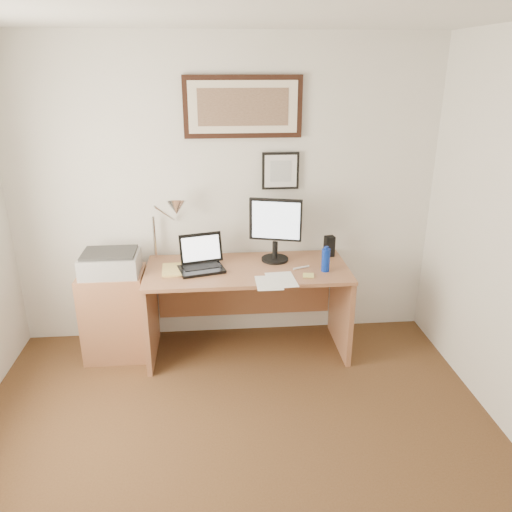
{
  "coord_description": "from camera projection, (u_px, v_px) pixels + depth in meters",
  "views": [
    {
      "loc": [
        -0.1,
        -2.01,
        2.25
      ],
      "look_at": [
        0.2,
        1.43,
        0.93
      ],
      "focal_mm": 35.0,
      "sensor_mm": 36.0,
      "label": 1
    }
  ],
  "objects": [
    {
      "name": "floor",
      "position": [
        242.0,
        512.0,
        2.68
      ],
      "size": [
        4.0,
        4.0,
        0.0
      ],
      "primitive_type": "plane",
      "color": "#4E321C",
      "rests_on": "ground"
    },
    {
      "name": "book",
      "position": [
        162.0,
        270.0,
        3.87
      ],
      "size": [
        0.2,
        0.27,
        0.02
      ],
      "primitive_type": "imported",
      "rotation": [
        0.0,
        0.0,
        0.07
      ],
      "color": "#E5C56C",
      "rests_on": "desk"
    },
    {
      "name": "desk",
      "position": [
        247.0,
        290.0,
        4.11
      ],
      "size": [
        1.6,
        0.7,
        0.75
      ],
      "color": "#915B3D",
      "rests_on": "floor"
    },
    {
      "name": "picture_large",
      "position": [
        243.0,
        107.0,
        3.83
      ],
      "size": [
        0.92,
        0.04,
        0.47
      ],
      "color": "black",
      "rests_on": "wall_back"
    },
    {
      "name": "picture_small",
      "position": [
        280.0,
        171.0,
        4.04
      ],
      "size": [
        0.3,
        0.03,
        0.3
      ],
      "color": "black",
      "rests_on": "wall_back"
    },
    {
      "name": "paper_sheet_a",
      "position": [
        269.0,
        283.0,
        3.67
      ],
      "size": [
        0.19,
        0.27,
        0.0
      ],
      "primitive_type": "cube",
      "rotation": [
        0.0,
        0.0,
        0.01
      ],
      "color": "white",
      "rests_on": "desk"
    },
    {
      "name": "laptop",
      "position": [
        201.0,
        262.0,
        3.91
      ],
      "size": [
        0.39,
        0.37,
        0.26
      ],
      "color": "black",
      "rests_on": "desk"
    },
    {
      "name": "wall_back",
      "position": [
        225.0,
        195.0,
        4.1
      ],
      "size": [
        3.5,
        0.02,
        2.5
      ],
      "primitive_type": "cube",
      "color": "white",
      "rests_on": "ground"
    },
    {
      "name": "side_cabinet",
      "position": [
        116.0,
        314.0,
        4.04
      ],
      "size": [
        0.5,
        0.4,
        0.73
      ],
      "primitive_type": "cube",
      "color": "#915B3D",
      "rests_on": "floor"
    },
    {
      "name": "bottle_cap",
      "position": [
        326.0,
        248.0,
        3.82
      ],
      "size": [
        0.03,
        0.03,
        0.02
      ],
      "primitive_type": "cylinder",
      "color": "#0C2A9E",
      "rests_on": "water_bottle"
    },
    {
      "name": "water_bottle",
      "position": [
        326.0,
        260.0,
        3.85
      ],
      "size": [
        0.06,
        0.06,
        0.18
      ],
      "primitive_type": "cylinder",
      "color": "#0C2A9E",
      "rests_on": "desk"
    },
    {
      "name": "paper_sheet_b",
      "position": [
        281.0,
        280.0,
        3.72
      ],
      "size": [
        0.23,
        0.31,
        0.0
      ],
      "primitive_type": "cube",
      "rotation": [
        0.0,
        0.0,
        0.07
      ],
      "color": "white",
      "rests_on": "desk"
    },
    {
      "name": "speaker",
      "position": [
        329.0,
        246.0,
        4.16
      ],
      "size": [
        0.09,
        0.08,
        0.17
      ],
      "primitive_type": "cube",
      "rotation": [
        0.0,
        0.0,
        0.18
      ],
      "color": "black",
      "rests_on": "desk"
    },
    {
      "name": "printer",
      "position": [
        110.0,
        263.0,
        3.86
      ],
      "size": [
        0.44,
        0.34,
        0.18
      ],
      "color": "#A3A3A6",
      "rests_on": "side_cabinet"
    },
    {
      "name": "sticky_pad",
      "position": [
        308.0,
        275.0,
        3.79
      ],
      "size": [
        0.1,
        0.1,
        0.01
      ],
      "primitive_type": "cube",
      "rotation": [
        0.0,
        0.0,
        -0.18
      ],
      "color": "#DFD569",
      "rests_on": "desk"
    },
    {
      "name": "lcd_monitor",
      "position": [
        275.0,
        227.0,
        3.99
      ],
      "size": [
        0.41,
        0.22,
        0.52
      ],
      "color": "black",
      "rests_on": "desk"
    },
    {
      "name": "marker_pen",
      "position": [
        301.0,
        268.0,
        3.93
      ],
      "size": [
        0.14,
        0.06,
        0.02
      ],
      "primitive_type": "cylinder",
      "rotation": [
        0.0,
        1.57,
        0.35
      ],
      "color": "white",
      "rests_on": "desk"
    },
    {
      "name": "desk_lamp",
      "position": [
        174.0,
        210.0,
        3.91
      ],
      "size": [
        0.29,
        0.27,
        0.53
      ],
      "color": "silver",
      "rests_on": "desk"
    }
  ]
}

